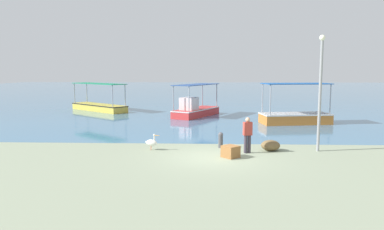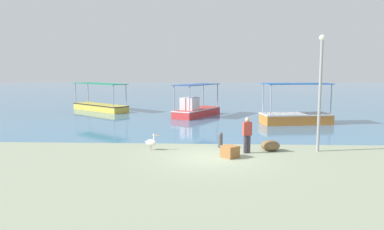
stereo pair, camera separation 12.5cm
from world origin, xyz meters
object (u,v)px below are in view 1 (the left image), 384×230
pelican (152,142)px  lamp_post (320,86)px  fishing_boat_near_right (99,105)px  cargo_crate (231,152)px  fishing_boat_far_left (195,109)px  mooring_bollard (221,139)px  net_pile (270,145)px  fishing_boat_center (295,116)px  fisherman_standing (248,134)px

pelican → lamp_post: lamp_post is taller
fishing_boat_near_right → cargo_crate: fishing_boat_near_right is taller
fishing_boat_far_left → mooring_bollard: bearing=-82.3°
fishing_boat_near_right → lamp_post: 22.97m
pelican → cargo_crate: pelican is taller
fishing_boat_far_left → lamp_post: size_ratio=1.00×
fishing_boat_far_left → net_pile: (4.06, -12.90, -0.36)m
fishing_boat_center → lamp_post: lamp_post is taller
mooring_bollard → fisherman_standing: size_ratio=0.46×
lamp_post → fishing_boat_far_left: bearing=116.1°
fishing_boat_center → cargo_crate: fishing_boat_center is taller
fisherman_standing → lamp_post: bearing=9.3°
fishing_boat_center → fisherman_standing: size_ratio=3.05×
lamp_post → mooring_bollard: size_ratio=7.01×
pelican → net_pile: pelican is taller
pelican → cargo_crate: size_ratio=1.23×
pelican → fishing_boat_far_left: bearing=82.5°
fishing_boat_center → net_pile: size_ratio=5.65×
fishing_boat_far_left → lamp_post: lamp_post is taller
net_pile → fishing_boat_center: bearing=70.2°
mooring_bollard → fishing_boat_near_right: bearing=123.8°
cargo_crate → pelican: bearing=159.5°
fishing_boat_center → pelican: size_ratio=6.45×
pelican → net_pile: 5.77m
fishing_boat_near_right → fisherman_standing: fishing_boat_near_right is taller
lamp_post → mooring_bollard: (-4.65, 0.59, -2.68)m
fishing_boat_far_left → pelican: fishing_boat_far_left is taller
fishing_boat_far_left → net_pile: size_ratio=6.02×
net_pile → lamp_post: bearing=0.0°
lamp_post → fisherman_standing: 4.12m
fishing_boat_far_left → cargo_crate: bearing=-81.9°
fishing_boat_near_right → cargo_crate: size_ratio=9.54×
fishing_boat_center → cargo_crate: bearing=-116.5°
fishing_boat_center → mooring_bollard: fishing_boat_center is taller
fishing_boat_center → mooring_bollard: (-5.67, -8.56, -0.14)m
mooring_bollard → cargo_crate: mooring_bollard is taller
lamp_post → cargo_crate: bearing=-161.0°
fishing_boat_center → net_pile: fishing_boat_center is taller
fishing_boat_near_right → fishing_boat_center: fishing_boat_center is taller
fishing_boat_far_left → fishing_boat_near_right: bearing=157.1°
fisherman_standing → net_pile: (1.18, 0.56, -0.65)m
fishing_boat_near_right → pelican: fishing_boat_near_right is taller
fishing_boat_far_left → net_pile: 13.53m
fishing_boat_center → pelican: 12.92m
fishing_boat_center → fishing_boat_far_left: fishing_boat_center is taller
fishing_boat_far_left → cargo_crate: 14.52m
fishing_boat_center → pelican: fishing_boat_center is taller
pelican → lamp_post: size_ratio=0.15×
lamp_post → cargo_crate: 5.34m
pelican → fisherman_standing: fisherman_standing is taller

